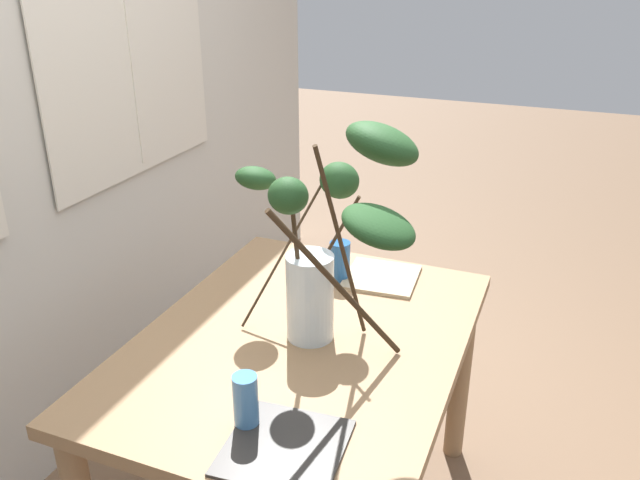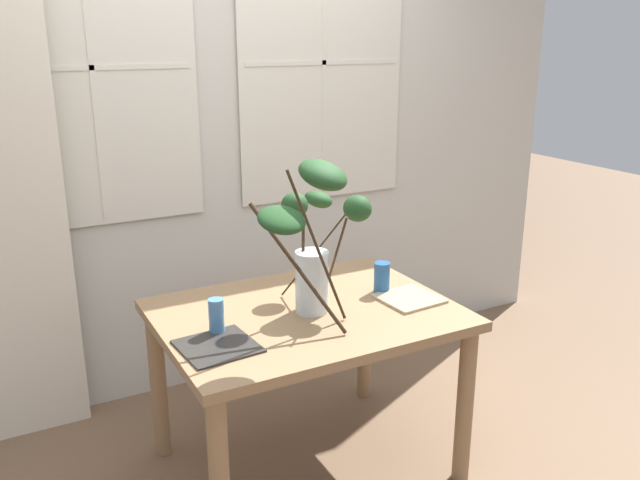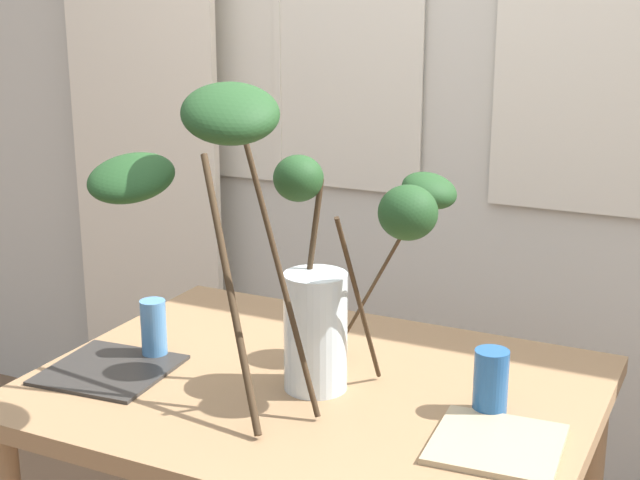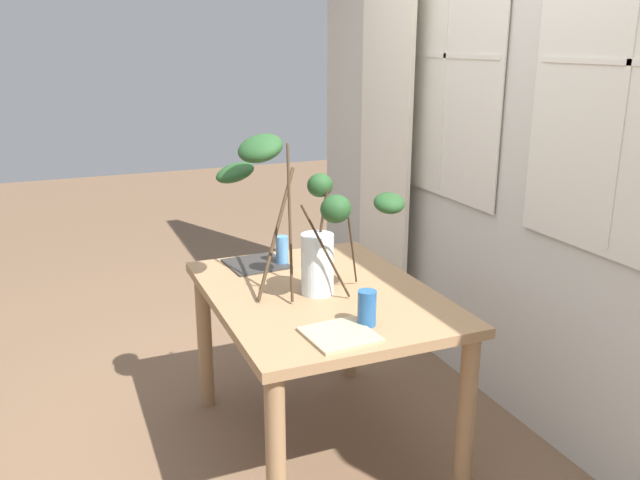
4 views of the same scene
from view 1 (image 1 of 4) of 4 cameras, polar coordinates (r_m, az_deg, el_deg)
name	(u,v)px [view 1 (image 1 of 4)]	position (r m, az deg, el deg)	size (l,w,h in m)	color
dining_table	(302,369)	(2.00, -1.59, -11.20)	(1.21, 0.92, 0.75)	#93704C
vase_with_branches	(326,236)	(1.75, 0.56, 0.40)	(0.65, 0.73, 0.71)	silver
drinking_glass_blue_left	(246,401)	(1.59, -6.51, -13.83)	(0.06, 0.06, 0.14)	#4C84BC
drinking_glass_blue_right	(340,261)	(2.23, 1.74, -1.82)	(0.07, 0.07, 0.14)	#235693
plate_square_left	(285,447)	(1.56, -3.11, -17.64)	(0.27, 0.27, 0.01)	#2D2B28
plate_square_right	(382,277)	(2.27, 5.40, -3.25)	(0.24, 0.24, 0.01)	tan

